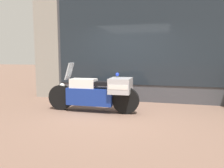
{
  "coord_description": "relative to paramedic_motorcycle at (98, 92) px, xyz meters",
  "views": [
    {
      "loc": [
        1.24,
        -5.1,
        1.44
      ],
      "look_at": [
        -0.27,
        0.74,
        0.69
      ],
      "focal_mm": 35.0,
      "sensor_mm": 36.0,
      "label": 1
    }
  ],
  "objects": [
    {
      "name": "paramedic_motorcycle",
      "position": [
        0.0,
        0.0,
        0.0
      ],
      "size": [
        2.47,
        0.64,
        1.28
      ],
      "rotation": [
        0.0,
        0.0,
        3.15
      ],
      "color": "black",
      "rests_on": "ground"
    },
    {
      "name": "shop_building",
      "position": [
        0.09,
        1.76,
        1.36
      ],
      "size": [
        6.71,
        0.55,
        3.76
      ],
      "color": "#424247",
      "rests_on": "ground"
    },
    {
      "name": "ground_plane",
      "position": [
        0.52,
        -0.24,
        -0.53
      ],
      "size": [
        60.0,
        60.0,
        0.0
      ],
      "primitive_type": "plane",
      "color": "#7A5B4C"
    },
    {
      "name": "window_display",
      "position": [
        0.9,
        1.79,
        -0.05
      ],
      "size": [
        5.34,
        0.3,
        2.03
      ],
      "color": "slate",
      "rests_on": "ground"
    }
  ]
}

